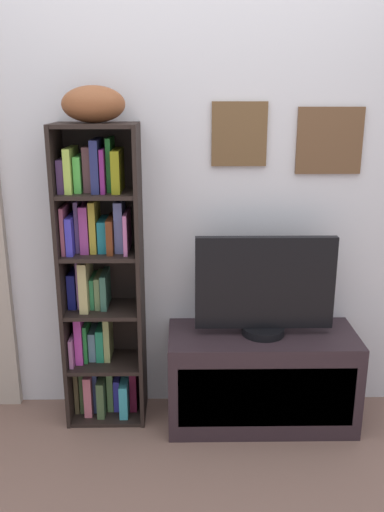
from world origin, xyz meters
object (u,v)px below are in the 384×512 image
object	(u,v)px
bookshelf	(99,280)
football	(94,104)
tv_stand	(261,377)
television	(265,288)

from	to	relation	value
bookshelf	football	size ratio (longest dim) A/B	5.28
bookshelf	football	bearing A→B (deg)	-54.41
football	tv_stand	world-z (taller)	football
bookshelf	tv_stand	size ratio (longest dim) A/B	1.60
bookshelf	television	distance (m)	0.85
football	television	size ratio (longest dim) A/B	0.42
tv_stand	television	xyz separation A→B (m)	(0.00, 0.00, 0.51)
bookshelf	football	distance (m)	0.88
bookshelf	tv_stand	xyz separation A→B (m)	(0.85, -0.10, -0.52)
football	tv_stand	bearing A→B (deg)	-4.67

